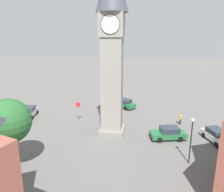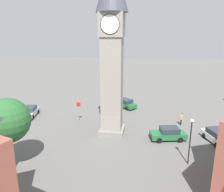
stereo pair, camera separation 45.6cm
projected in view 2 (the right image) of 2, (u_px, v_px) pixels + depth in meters
ground_plane at (112, 132)px, 28.28m from camera, size 200.00×200.00×0.00m
clock_tower at (112, 33)px, 25.10m from camera, size 3.66×3.66×20.79m
car_blue_kerb at (217, 136)px, 25.38m from camera, size 2.93×4.45×1.53m
car_silver_kerb at (125, 103)px, 37.85m from camera, size 4.25×3.94×1.53m
car_red_corner at (168, 134)px, 26.09m from camera, size 4.40×2.55×1.53m
car_white_side at (30, 112)px, 33.66m from camera, size 2.41×4.36×1.53m
pedestrian at (181, 118)px, 30.37m from camera, size 0.37×0.50×1.69m
tree at (7, 121)px, 19.60m from camera, size 4.05×4.05×6.67m
lamp_post at (191, 134)px, 20.49m from camera, size 0.36×0.36×4.59m
road_sign at (79, 108)px, 31.54m from camera, size 0.60×0.07×2.80m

